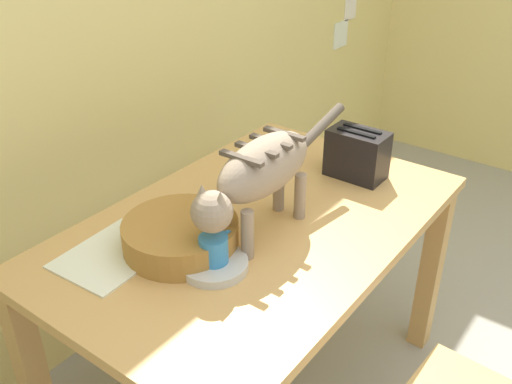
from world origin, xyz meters
The scene contains 9 objects.
wall_rear centered at (0.00, 1.74, 1.25)m, with size 5.26×0.11×2.50m.
dining_table centered at (-0.10, 0.98, 0.66)m, with size 1.33×0.85×0.75m.
cat centered at (-0.15, 0.93, 0.96)m, with size 0.71×0.14×0.30m.
saucer_bowl centered at (-0.36, 0.93, 0.77)m, with size 0.19×0.19×0.03m, color beige.
coffee_mug centered at (-0.36, 0.93, 0.82)m, with size 0.12×0.08×0.08m.
magazine centered at (-0.48, 1.19, 0.76)m, with size 0.29×0.23×0.01m, color silver.
book_stack centered at (0.24, 1.18, 0.78)m, with size 0.20×0.15×0.05m.
wicker_basket centered at (-0.34, 1.07, 0.80)m, with size 0.33×0.33×0.09m.
toaster centered at (0.35, 0.88, 0.84)m, with size 0.12×0.20×0.18m.
Camera 1 is at (-1.29, 0.09, 1.69)m, focal length 40.14 mm.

